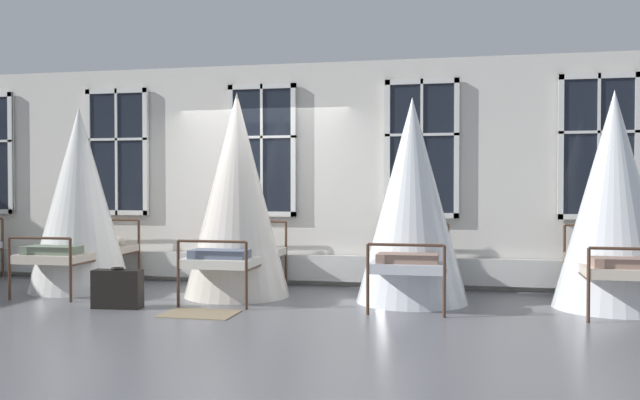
{
  "coord_description": "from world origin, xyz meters",
  "views": [
    {
      "loc": [
        2.82,
        -8.37,
        1.41
      ],
      "look_at": [
        1.07,
        -0.1,
        1.22
      ],
      "focal_mm": 38.3,
      "sensor_mm": 36.0,
      "label": 1
    }
  ],
  "objects_px": {
    "suitcase_dark": "(118,289)",
    "cot_third": "(237,197)",
    "cot_fourth": "(412,203)",
    "cot_second": "(80,201)",
    "cot_fifth": "(614,203)"
  },
  "relations": [
    {
      "from": "cot_second",
      "to": "suitcase_dark",
      "type": "relative_size",
      "value": 4.27
    },
    {
      "from": "cot_fifth",
      "to": "suitcase_dark",
      "type": "xyz_separation_m",
      "value": [
        -5.54,
        -1.16,
        -0.99
      ]
    },
    {
      "from": "suitcase_dark",
      "to": "cot_fifth",
      "type": "bearing_deg",
      "value": 6.81
    },
    {
      "from": "suitcase_dark",
      "to": "cot_fourth",
      "type": "bearing_deg",
      "value": 14.07
    },
    {
      "from": "cot_fourth",
      "to": "cot_fifth",
      "type": "relative_size",
      "value": 0.99
    },
    {
      "from": "suitcase_dark",
      "to": "cot_third",
      "type": "bearing_deg",
      "value": 42.18
    },
    {
      "from": "cot_second",
      "to": "cot_fourth",
      "type": "xyz_separation_m",
      "value": [
        4.44,
        -0.03,
        0.0
      ]
    },
    {
      "from": "cot_fifth",
      "to": "cot_fourth",
      "type": "bearing_deg",
      "value": 91.23
    },
    {
      "from": "cot_fourth",
      "to": "suitcase_dark",
      "type": "distance_m",
      "value": 3.59
    },
    {
      "from": "cot_second",
      "to": "cot_fifth",
      "type": "bearing_deg",
      "value": -91.13
    },
    {
      "from": "cot_second",
      "to": "cot_third",
      "type": "distance_m",
      "value": 2.23
    },
    {
      "from": "cot_fourth",
      "to": "suitcase_dark",
      "type": "bearing_deg",
      "value": 108.95
    },
    {
      "from": "cot_second",
      "to": "cot_fourth",
      "type": "height_order",
      "value": "cot_fourth"
    },
    {
      "from": "cot_third",
      "to": "suitcase_dark",
      "type": "height_order",
      "value": "cot_third"
    },
    {
      "from": "cot_third",
      "to": "suitcase_dark",
      "type": "bearing_deg",
      "value": 136.55
    }
  ]
}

